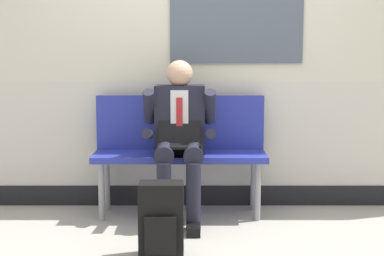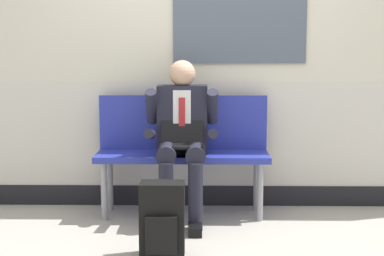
% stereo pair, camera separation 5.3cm
% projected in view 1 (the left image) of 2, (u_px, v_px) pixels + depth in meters
% --- Properties ---
extents(ground_plane, '(18.00, 18.00, 0.00)m').
position_uv_depth(ground_plane, '(203.00, 228.00, 4.37)').
color(ground_plane, '#9E9991').
extents(station_wall, '(5.12, 0.17, 2.74)m').
position_uv_depth(station_wall, '(202.00, 47.00, 4.88)').
color(station_wall, beige).
rests_on(station_wall, ground).
extents(bench_with_person, '(1.40, 0.42, 0.97)m').
position_uv_depth(bench_with_person, '(182.00, 144.00, 4.72)').
color(bench_with_person, '#28339E').
rests_on(bench_with_person, ground).
extents(person_seated, '(0.57, 0.70, 1.27)m').
position_uv_depth(person_seated, '(182.00, 135.00, 4.50)').
color(person_seated, '#1E1E2D').
rests_on(person_seated, ground).
extents(backpack, '(0.29, 0.22, 0.50)m').
position_uv_depth(backpack, '(164.00, 221.00, 3.76)').
color(backpack, black).
rests_on(backpack, ground).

